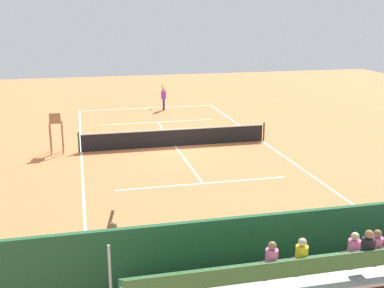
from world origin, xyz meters
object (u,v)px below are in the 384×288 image
object	(u,v)px
tennis_net	(175,137)
courtside_bench	(324,243)
line_judge	(114,244)
tennis_player	(164,97)
tennis_racket	(147,110)
equipment_bag	(262,265)
tennis_ball_near	(184,112)
umpire_chair	(56,128)
bleacher_stand	(309,274)

from	to	relation	value
tennis_net	courtside_bench	size ratio (longest dim) A/B	5.72
tennis_net	line_judge	distance (m)	13.51
tennis_player	line_judge	size ratio (longest dim) A/B	1.00
courtside_bench	tennis_racket	size ratio (longest dim) A/B	3.31
equipment_bag	courtside_bench	bearing A→B (deg)	-176.26
tennis_racket	tennis_ball_near	distance (m)	2.95
equipment_bag	tennis_ball_near	world-z (taller)	equipment_bag
tennis_player	tennis_racket	world-z (taller)	tennis_player
tennis_racket	tennis_net	bearing A→B (deg)	90.37
tennis_net	tennis_ball_near	size ratio (longest dim) A/B	156.06
tennis_net	tennis_ball_near	bearing A→B (deg)	-105.33
umpire_chair	line_judge	distance (m)	13.09
tennis_player	tennis_ball_near	distance (m)	2.03
bleacher_stand	tennis_ball_near	size ratio (longest dim) A/B	137.27
bleacher_stand	equipment_bag	xyz separation A→B (m)	(0.41, -1.99, -0.80)
umpire_chair	tennis_player	bearing A→B (deg)	-126.68
tennis_ball_near	courtside_bench	bearing A→B (deg)	88.50
tennis_racket	line_judge	world-z (taller)	line_judge
courtside_bench	umpire_chair	bearing A→B (deg)	-59.13
courtside_bench	equipment_bag	xyz separation A→B (m)	(1.97, 0.13, -0.38)
bleacher_stand	tennis_ball_near	bearing A→B (deg)	-95.05
courtside_bench	tennis_player	world-z (taller)	tennis_player
courtside_bench	tennis_racket	distance (m)	23.68
tennis_player	line_judge	world-z (taller)	same
bleacher_stand	tennis_player	bearing A→B (deg)	-91.93
courtside_bench	equipment_bag	distance (m)	2.01
tennis_player	courtside_bench	bearing A→B (deg)	91.74
tennis_ball_near	tennis_net	bearing A→B (deg)	74.67
equipment_bag	tennis_racket	xyz separation A→B (m)	(-0.09, -23.73, -0.16)
umpire_chair	tennis_player	world-z (taller)	umpire_chair
tennis_ball_near	umpire_chair	bearing A→B (deg)	44.97
bleacher_stand	tennis_ball_near	xyz separation A→B (m)	(-2.13, -24.09, -0.95)
tennis_net	tennis_racket	distance (m)	10.34
bleacher_stand	courtside_bench	xyz separation A→B (m)	(-1.56, -2.12, -0.42)
tennis_player	equipment_bag	bearing A→B (deg)	86.91
equipment_bag	tennis_player	bearing A→B (deg)	-93.09
courtside_bench	tennis_player	distance (m)	23.22
line_judge	equipment_bag	bearing A→B (deg)	171.85
tennis_net	tennis_ball_near	distance (m)	9.03
courtside_bench	tennis_net	bearing A→B (deg)	-82.24
equipment_bag	bleacher_stand	bearing A→B (deg)	101.63
bleacher_stand	umpire_chair	xyz separation A→B (m)	(6.45, -15.52, 0.34)
tennis_racket	line_judge	size ratio (longest dim) A/B	0.28
courtside_bench	equipment_bag	bearing A→B (deg)	3.74
bleacher_stand	courtside_bench	bearing A→B (deg)	-126.28
tennis_net	bleacher_stand	size ratio (longest dim) A/B	1.14
tennis_racket	tennis_ball_near	xyz separation A→B (m)	(-2.45, 1.63, 0.02)
bleacher_stand	line_judge	world-z (taller)	bleacher_stand
equipment_bag	tennis_racket	size ratio (longest dim) A/B	1.65
bleacher_stand	equipment_bag	size ratio (longest dim) A/B	10.07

